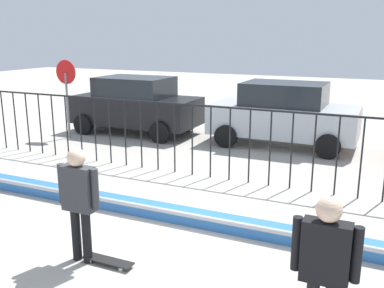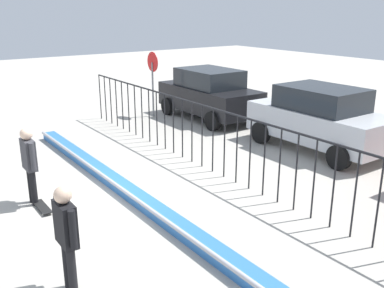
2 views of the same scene
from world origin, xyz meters
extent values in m
plane|color=#ADA89E|center=(0.00, 0.00, 0.00)|extent=(60.00, 60.00, 0.00)
cube|color=#2D6BB7|center=(0.00, 0.75, 0.11)|extent=(11.00, 0.36, 0.22)
cylinder|color=#B2B2B7|center=(0.00, 0.57, 0.22)|extent=(11.00, 0.09, 0.09)
cylinder|color=black|center=(-7.00, 3.26, 0.85)|extent=(0.04, 0.04, 1.70)
cylinder|color=black|center=(-6.53, 3.26, 0.85)|extent=(0.04, 0.04, 1.70)
cylinder|color=black|center=(-6.07, 3.26, 0.85)|extent=(0.04, 0.04, 1.70)
cylinder|color=black|center=(-5.60, 3.26, 0.85)|extent=(0.04, 0.04, 1.70)
cylinder|color=black|center=(-5.13, 3.26, 0.85)|extent=(0.04, 0.04, 1.70)
cylinder|color=black|center=(-4.67, 3.26, 0.85)|extent=(0.04, 0.04, 1.70)
cylinder|color=black|center=(-4.20, 3.26, 0.85)|extent=(0.04, 0.04, 1.70)
cylinder|color=black|center=(-3.73, 3.26, 0.85)|extent=(0.04, 0.04, 1.70)
cylinder|color=black|center=(-3.27, 3.26, 0.85)|extent=(0.04, 0.04, 1.70)
cylinder|color=black|center=(-2.80, 3.26, 0.85)|extent=(0.04, 0.04, 1.70)
cylinder|color=black|center=(-2.33, 3.26, 0.85)|extent=(0.04, 0.04, 1.70)
cylinder|color=black|center=(-1.87, 3.26, 0.85)|extent=(0.04, 0.04, 1.70)
cylinder|color=black|center=(-1.40, 3.26, 0.85)|extent=(0.04, 0.04, 1.70)
cylinder|color=black|center=(-0.93, 3.26, 0.85)|extent=(0.04, 0.04, 1.70)
cylinder|color=black|center=(-0.47, 3.26, 0.85)|extent=(0.04, 0.04, 1.70)
cylinder|color=black|center=(0.00, 3.26, 0.85)|extent=(0.04, 0.04, 1.70)
cylinder|color=black|center=(0.47, 3.26, 0.85)|extent=(0.04, 0.04, 1.70)
cylinder|color=black|center=(0.93, 3.26, 0.85)|extent=(0.04, 0.04, 1.70)
cylinder|color=black|center=(1.40, 3.26, 0.85)|extent=(0.04, 0.04, 1.70)
cylinder|color=black|center=(1.87, 3.26, 0.85)|extent=(0.04, 0.04, 1.70)
cylinder|color=black|center=(2.33, 3.26, 0.85)|extent=(0.04, 0.04, 1.70)
cylinder|color=black|center=(2.80, 3.26, 0.85)|extent=(0.04, 0.04, 1.70)
cube|color=black|center=(0.00, 3.26, 1.68)|extent=(14.00, 0.04, 0.04)
cylinder|color=black|center=(-0.79, -1.14, 0.40)|extent=(0.13, 0.13, 0.80)
cylinder|color=black|center=(-0.60, -1.14, 0.40)|extent=(0.13, 0.13, 0.80)
cube|color=#333338|center=(-0.70, -1.14, 1.13)|extent=(0.49, 0.21, 0.66)
sphere|color=beige|center=(-0.70, -1.14, 1.59)|extent=(0.26, 0.26, 0.26)
cylinder|color=#333338|center=(-0.99, -1.14, 1.16)|extent=(0.10, 0.10, 0.59)
cylinder|color=#333338|center=(-0.40, -1.14, 1.16)|extent=(0.10, 0.10, 0.59)
cube|color=black|center=(-0.29, -1.08, 0.06)|extent=(0.80, 0.20, 0.02)
cylinder|color=silver|center=(-0.02, -1.00, 0.03)|extent=(0.05, 0.03, 0.05)
cylinder|color=silver|center=(-0.02, -1.15, 0.03)|extent=(0.05, 0.03, 0.05)
cylinder|color=silver|center=(-0.56, -1.00, 0.03)|extent=(0.05, 0.03, 0.05)
cylinder|color=silver|center=(-0.56, -1.15, 0.03)|extent=(0.05, 0.03, 0.05)
cube|color=black|center=(2.77, -1.58, 1.12)|extent=(0.48, 0.21, 0.66)
sphere|color=beige|center=(2.77, -1.58, 1.58)|extent=(0.26, 0.26, 0.26)
cylinder|color=black|center=(2.48, -1.58, 1.16)|extent=(0.10, 0.10, 0.59)
cylinder|color=black|center=(3.06, -1.58, 1.16)|extent=(0.10, 0.10, 0.59)
cube|color=black|center=(-4.61, 6.66, 0.79)|extent=(4.30, 1.90, 0.90)
cube|color=#1E2328|center=(-4.61, 6.66, 1.57)|extent=(2.37, 1.71, 0.66)
cylinder|color=black|center=(-3.15, 7.61, 0.34)|extent=(0.68, 0.22, 0.68)
cylinder|color=black|center=(-3.15, 5.71, 0.34)|extent=(0.68, 0.22, 0.68)
cylinder|color=black|center=(-6.07, 7.61, 0.34)|extent=(0.68, 0.22, 0.68)
cylinder|color=black|center=(-6.07, 5.71, 0.34)|extent=(0.68, 0.22, 0.68)
cube|color=#B7BABF|center=(0.35, 7.01, 0.79)|extent=(4.30, 1.90, 0.90)
cube|color=#1E2328|center=(0.35, 7.01, 1.57)|extent=(2.37, 1.71, 0.66)
cylinder|color=black|center=(1.81, 7.96, 0.34)|extent=(0.68, 0.22, 0.68)
cylinder|color=black|center=(1.81, 6.06, 0.34)|extent=(0.68, 0.22, 0.68)
cylinder|color=black|center=(-1.11, 7.96, 0.34)|extent=(0.68, 0.22, 0.68)
cylinder|color=black|center=(-1.11, 6.06, 0.34)|extent=(0.68, 0.22, 0.68)
cylinder|color=slate|center=(-6.18, 5.11, 1.05)|extent=(0.07, 0.07, 2.10)
cylinder|color=red|center=(-6.18, 5.13, 2.12)|extent=(0.76, 0.02, 0.76)
camera|label=1|loc=(3.20, -5.76, 3.24)|focal=40.64mm
camera|label=2|loc=(8.46, -3.37, 4.10)|focal=40.97mm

